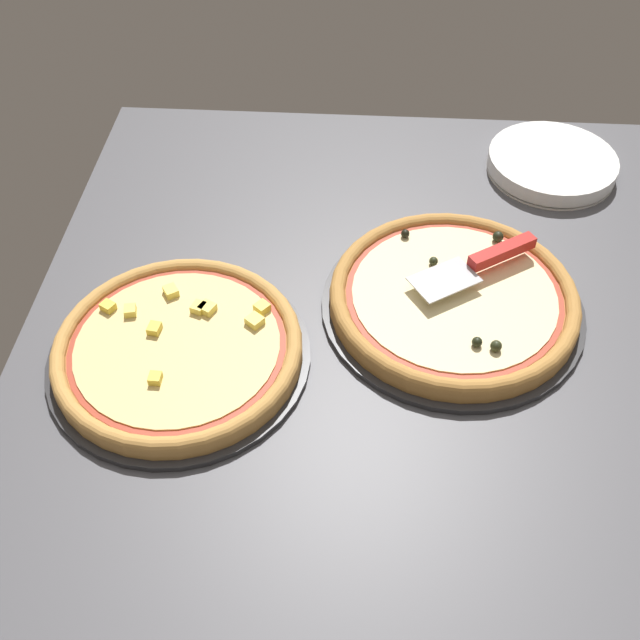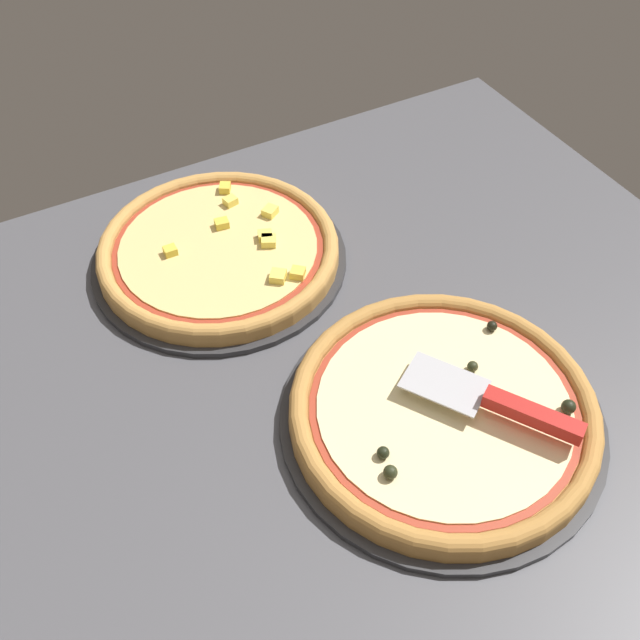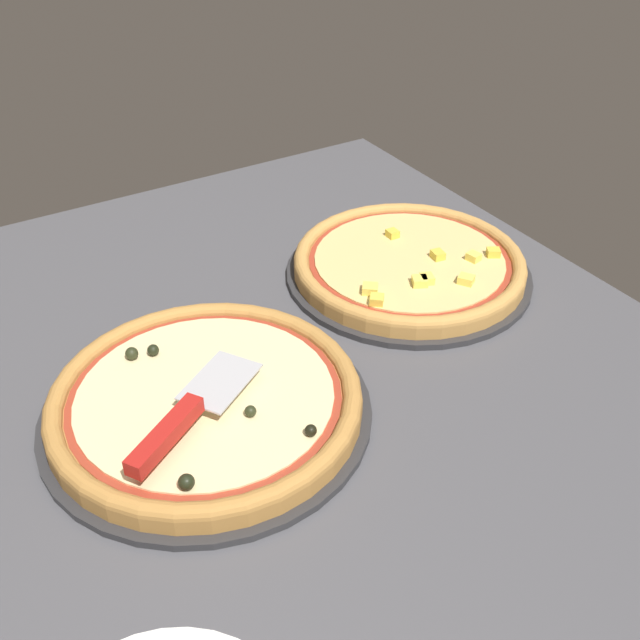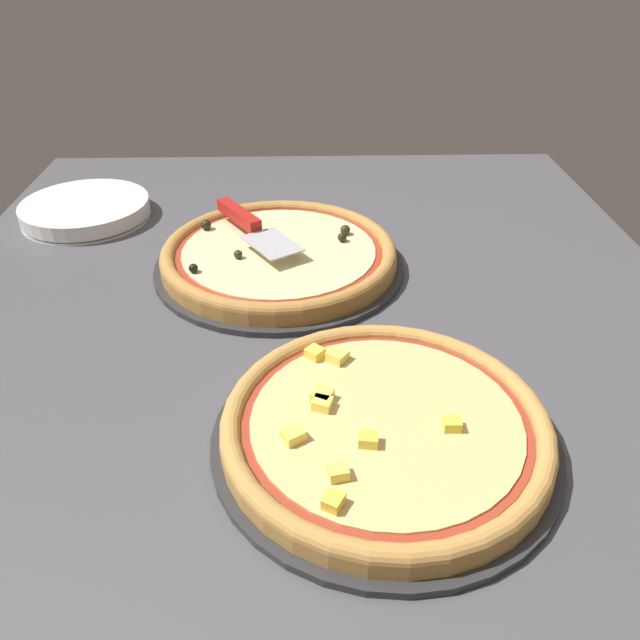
{
  "view_description": "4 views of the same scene",
  "coord_description": "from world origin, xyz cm",
  "views": [
    {
      "loc": [
        -79.67,
        10.44,
        86.73
      ],
      "look_at": [
        -2.22,
        15.3,
        3.0
      ],
      "focal_mm": 42.0,
      "sensor_mm": 36.0,
      "label": 1
    },
    {
      "loc": [
        -35.8,
        -46.73,
        80.02
      ],
      "look_at": [
        -2.22,
        15.3,
        3.0
      ],
      "focal_mm": 42.0,
      "sensor_mm": 36.0,
      "label": 2
    },
    {
      "loc": [
        71.42,
        -29.55,
        65.4
      ],
      "look_at": [
        -2.22,
        15.3,
        3.0
      ],
      "focal_mm": 42.0,
      "sensor_mm": 36.0,
      "label": 3
    },
    {
      "loc": [
        -0.26,
        87.58,
        51.05
      ],
      "look_at": [
        -2.22,
        15.3,
        3.0
      ],
      "focal_mm": 35.0,
      "sensor_mm": 36.0,
      "label": 4
    }
  ],
  "objects": [
    {
      "name": "pizza_pan_front",
      "position": [
        4.32,
        -5.43,
        0.5
      ],
      "size": [
        41.79,
        41.79,
        1.0
      ],
      "primitive_type": "cylinder",
      "color": "#2D2D30",
      "rests_on": "ground_plane"
    },
    {
      "name": "ground_plane",
      "position": [
        0.0,
        0.0,
        -1.8
      ],
      "size": [
        120.53,
        123.99,
        3.6
      ],
      "primitive_type": "cube",
      "color": "#4C4C51"
    },
    {
      "name": "serving_spatula",
      "position": [
        10.03,
        -10.97,
        6.17
      ],
      "size": [
        15.86,
        21.21,
        2.0
      ],
      "color": "#B7B7BC",
      "rests_on": "pizza_front"
    },
    {
      "name": "pizza_back",
      "position": [
        -8.72,
        36.04,
        2.59
      ],
      "size": [
        37.1,
        37.1,
        3.62
      ],
      "color": "#C68E47",
      "rests_on": "pizza_pan_back"
    },
    {
      "name": "pizza_pan_back",
      "position": [
        -8.76,
        36.04,
        0.5
      ],
      "size": [
        39.46,
        39.46,
        1.0
      ],
      "primitive_type": "cylinder",
      "color": "#2D2D30",
      "rests_on": "ground_plane"
    },
    {
      "name": "plate_stack",
      "position": [
        42.62,
        -26.55,
        1.75
      ],
      "size": [
        24.41,
        24.41,
        3.5
      ],
      "color": "white",
      "rests_on": "ground_plane"
    },
    {
      "name": "pizza_front",
      "position": [
        4.32,
        -5.44,
        2.69
      ],
      "size": [
        39.28,
        39.28,
        4.37
      ],
      "color": "#B77F3D",
      "rests_on": "pizza_pan_front"
    }
  ]
}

